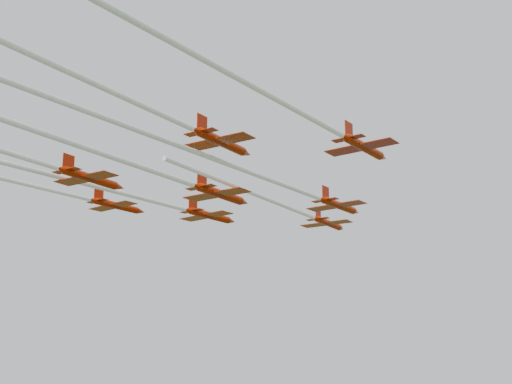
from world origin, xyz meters
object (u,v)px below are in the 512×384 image
(jet_row3_right, at_px, (292,107))
(jet_lead, at_px, (297,211))
(jet_row3_left, at_px, (47,189))
(jet_row2_right, at_px, (265,178))
(jet_row3_mid, at_px, (127,162))
(jet_row4_right, at_px, (144,106))
(jet_row2_left, at_px, (167,205))

(jet_row3_right, bearing_deg, jet_lead, 121.91)
(jet_row3_left, bearing_deg, jet_lead, 58.30)
(jet_lead, distance_m, jet_row2_right, 23.23)
(jet_row3_mid, bearing_deg, jet_lead, 87.63)
(jet_row3_mid, height_order, jet_row3_right, jet_row3_right)
(jet_row2_right, xyz_separation_m, jet_row3_right, (7.79, -15.56, 2.77))
(jet_lead, relative_size, jet_row3_right, 0.80)
(jet_lead, bearing_deg, jet_row3_mid, -94.30)
(jet_row3_mid, bearing_deg, jet_row3_right, 5.12)
(jet_lead, xyz_separation_m, jet_row3_right, (9.66, -38.69, 1.76))
(jet_row2_right, bearing_deg, jet_row4_right, -84.23)
(jet_row3_mid, height_order, jet_row4_right, jet_row4_right)
(jet_lead, height_order, jet_row3_left, jet_row3_left)
(jet_row3_left, distance_m, jet_row4_right, 35.41)
(jet_row2_right, distance_m, jet_row4_right, 24.10)
(jet_lead, distance_m, jet_row2_left, 20.61)
(jet_row2_left, xyz_separation_m, jet_row3_left, (-12.97, -12.04, 0.42))
(jet_row2_left, height_order, jet_row4_right, jet_row4_right)
(jet_row3_mid, distance_m, jet_row4_right, 14.68)
(jet_lead, distance_m, jet_row3_left, 38.17)
(jet_row2_right, bearing_deg, jet_row2_left, 166.91)
(jet_row3_left, distance_m, jet_row3_right, 42.77)
(jet_row3_left, xyz_separation_m, jet_row3_mid, (18.55, -11.15, -1.05))
(jet_row3_mid, bearing_deg, jet_row2_left, 119.87)
(jet_row4_right, bearing_deg, jet_row3_right, 46.10)
(jet_lead, xyz_separation_m, jet_row2_right, (1.87, -23.13, -1.01))
(jet_row3_right, relative_size, jet_row4_right, 1.13)
(jet_row4_right, bearing_deg, jet_row2_left, 126.49)
(jet_lead, relative_size, jet_row2_right, 0.74)
(jet_row2_right, xyz_separation_m, jet_row4_right, (-5.39, -23.43, 1.54))
(jet_row2_right, height_order, jet_row3_right, jet_row3_right)
(jet_row2_left, relative_size, jet_row2_right, 0.67)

